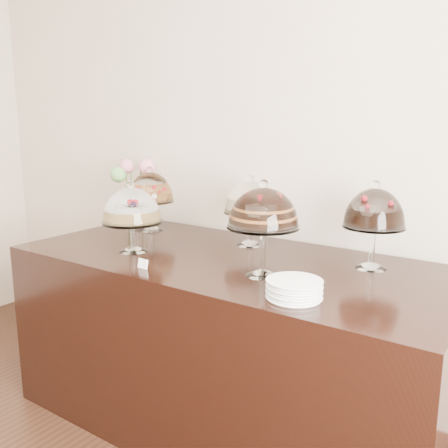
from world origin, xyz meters
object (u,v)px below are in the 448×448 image
Objects in this scene: plate_stack at (294,289)px; cake_stand_choco_layer at (263,211)px; cake_stand_cheesecake at (250,200)px; display_counter at (230,342)px; cake_stand_dark_choco at (374,212)px; flower_vase at (135,186)px; cake_stand_sugar_sponge at (132,209)px; cake_stand_fruit_tart at (150,190)px.

cake_stand_choco_layer is at bearing 144.21° from plate_stack.
cake_stand_cheesecake is (-0.34, 0.43, -0.04)m from cake_stand_choco_layer.
display_counter is 5.70× the size of cake_stand_cheesecake.
cake_stand_dark_choco is 1.92× the size of plate_stack.
cake_stand_cheesecake is 0.88m from flower_vase.
cake_stand_cheesecake is 1.83× the size of plate_stack.
flower_vase reaches higher than cake_stand_sugar_sponge.
flower_vase is (-0.88, 0.02, 0.01)m from cake_stand_cheesecake.
cake_stand_choco_layer reaches higher than plate_stack.
flower_vase is (-1.22, 0.45, -0.04)m from cake_stand_choco_layer.
cake_stand_cheesecake is (0.42, 0.46, 0.02)m from cake_stand_sugar_sponge.
cake_stand_choco_layer is 1.08× the size of cake_stand_fruit_tart.
cake_stand_fruit_tart reaches higher than display_counter.
plate_stack is (1.01, -0.15, -0.19)m from cake_stand_sugar_sponge.
cake_stand_choco_layer is (0.28, -0.15, 0.74)m from display_counter.
cake_stand_sugar_sponge is at bearing 171.74° from plate_stack.
cake_stand_dark_choco is at bearing 47.51° from cake_stand_choco_layer.
cake_stand_sugar_sponge is at bearing -159.09° from display_counter.
flower_vase is 1.61m from plate_stack.
cake_stand_cheesecake is 0.87m from plate_stack.
plate_stack is (0.25, -0.18, -0.25)m from cake_stand_choco_layer.
cake_stand_sugar_sponge is 0.93× the size of cake_stand_fruit_tart.
cake_stand_sugar_sponge is 0.67m from flower_vase.
cake_stand_choco_layer is 2.01× the size of plate_stack.
cake_stand_fruit_tart is at bearing -176.59° from cake_stand_cheesecake.
cake_stand_fruit_tart is at bearing -18.48° from flower_vase.
flower_vase reaches higher than cake_stand_fruit_tart.
cake_stand_sugar_sponge is (-0.48, -0.18, 0.68)m from display_counter.
cake_stand_fruit_tart is 0.91× the size of flower_vase.
plate_stack is at bearing -24.00° from cake_stand_fruit_tart.
flower_vase is (-1.57, 0.07, -0.01)m from cake_stand_dark_choco.
cake_stand_sugar_sponge reaches higher than plate_stack.
cake_stand_cheesecake is 0.95× the size of cake_stand_dark_choco.
cake_stand_fruit_tart is at bearing 179.85° from cake_stand_dark_choco.
cake_stand_sugar_sponge is 0.76m from cake_stand_choco_layer.
display_counter is at bearing 151.21° from cake_stand_choco_layer.
flower_vase reaches higher than display_counter.
cake_stand_dark_choco is 0.93× the size of flower_vase.
cake_stand_fruit_tart is at bearing 122.34° from cake_stand_sugar_sponge.
plate_stack is (1.27, -0.57, -0.22)m from cake_stand_fruit_tart.
plate_stack is (0.52, -0.33, 0.49)m from display_counter.
plate_stack is (1.47, -0.63, -0.22)m from flower_vase.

